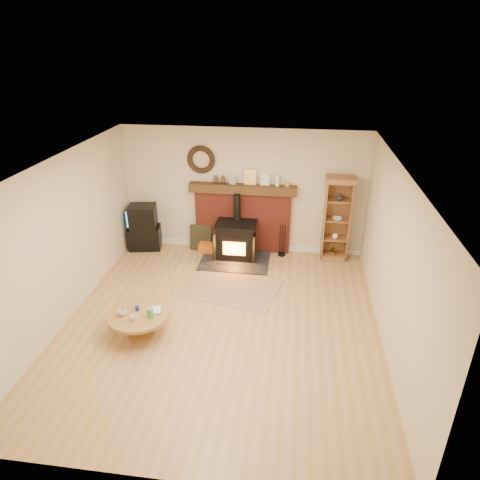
# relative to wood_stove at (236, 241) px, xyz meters

# --- Properties ---
(ground) EXTENTS (5.50, 5.50, 0.00)m
(ground) POSITION_rel_wood_stove_xyz_m (0.09, -2.28, -0.38)
(ground) COLOR #AD8348
(ground) RESTS_ON ground
(room_shell) EXTENTS (5.02, 5.52, 2.61)m
(room_shell) POSITION_rel_wood_stove_xyz_m (0.07, -2.18, 1.34)
(room_shell) COLOR beige
(room_shell) RESTS_ON ground
(chimney_breast) EXTENTS (2.20, 0.22, 1.78)m
(chimney_breast) POSITION_rel_wood_stove_xyz_m (0.09, 0.39, 0.42)
(chimney_breast) COLOR maroon
(chimney_breast) RESTS_ON ground
(wood_stove) EXTENTS (1.40, 1.00, 1.33)m
(wood_stove) POSITION_rel_wood_stove_xyz_m (0.00, 0.00, 0.00)
(wood_stove) COLOR black
(wood_stove) RESTS_ON ground
(area_rug) EXTENTS (1.88, 1.49, 0.01)m
(area_rug) POSITION_rel_wood_stove_xyz_m (0.09, -1.21, -0.37)
(area_rug) COLOR brown
(area_rug) RESTS_ON ground
(tv_unit) EXTENTS (0.74, 0.58, 0.98)m
(tv_unit) POSITION_rel_wood_stove_xyz_m (-2.03, 0.19, 0.09)
(tv_unit) COLOR black
(tv_unit) RESTS_ON ground
(curio_cabinet) EXTENTS (0.56, 0.41, 1.75)m
(curio_cabinet) POSITION_rel_wood_stove_xyz_m (2.01, 0.28, 0.50)
(curio_cabinet) COLOR brown
(curio_cabinet) RESTS_ON ground
(firelog_box) EXTENTS (0.37, 0.25, 0.22)m
(firelog_box) POSITION_rel_wood_stove_xyz_m (-0.64, 0.12, -0.27)
(firelog_box) COLOR gold
(firelog_box) RESTS_ON ground
(leaning_painting) EXTENTS (0.47, 0.13, 0.56)m
(leaning_painting) POSITION_rel_wood_stove_xyz_m (-0.81, 0.27, -0.10)
(leaning_painting) COLOR black
(leaning_painting) RESTS_ON ground
(fire_tools) EXTENTS (0.16, 0.16, 0.70)m
(fire_tools) POSITION_rel_wood_stove_xyz_m (0.94, 0.22, -0.24)
(fire_tools) COLOR black
(fire_tools) RESTS_ON ground
(coffee_table) EXTENTS (0.96, 0.96, 0.57)m
(coffee_table) POSITION_rel_wood_stove_xyz_m (-1.10, -2.74, -0.04)
(coffee_table) COLOR brown
(coffee_table) RESTS_ON ground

